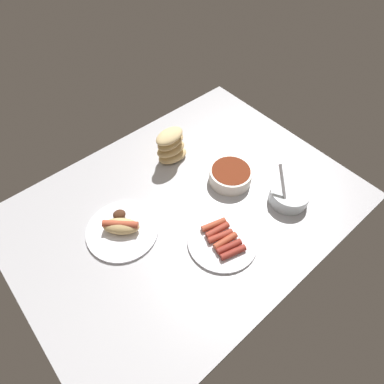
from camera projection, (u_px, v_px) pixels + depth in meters
The scene contains 6 objects.
ground_plane at pixel (185, 208), 119.97cm from camera, with size 120.00×90.00×3.00cm, color #B2B2B7.
plate_hotdog_assembled at pixel (122, 228), 111.11cm from camera, with size 24.51×24.51×5.61cm.
bread_stack at pixel (171, 146), 127.66cm from camera, with size 13.71×9.82×14.40cm.
bowl_coleslaw at pixel (289, 195), 118.11cm from camera, with size 14.17×14.17×15.03cm.
bowl_chili at pixel (230, 175), 123.98cm from camera, with size 16.07×16.07×5.52cm.
plate_sausages at pixel (223, 240), 109.12cm from camera, with size 23.41×23.41×3.16cm.
Camera 1 is at (43.32, 53.99, 96.70)cm, focal length 30.87 mm.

